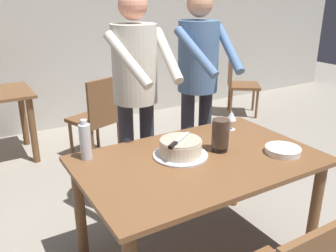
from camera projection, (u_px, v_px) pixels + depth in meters
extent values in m
cube|color=#BCB7AD|center=(57.00, 22.00, 4.46)|extent=(10.00, 0.12, 2.70)
cube|color=brown|center=(199.00, 160.00, 2.20)|extent=(1.46, 0.92, 0.03)
cylinder|color=brown|center=(315.00, 212.00, 2.33)|extent=(0.07, 0.07, 0.72)
cylinder|color=brown|center=(80.00, 213.00, 2.33)|extent=(0.07, 0.07, 0.72)
cylinder|color=brown|center=(236.00, 166.00, 2.96)|extent=(0.07, 0.07, 0.72)
cylinder|color=silver|center=(180.00, 155.00, 2.22)|extent=(0.34, 0.34, 0.01)
cylinder|color=beige|center=(181.00, 148.00, 2.20)|extent=(0.26, 0.26, 0.09)
cylinder|color=#A49984|center=(181.00, 140.00, 2.19)|extent=(0.25, 0.25, 0.01)
cube|color=silver|center=(182.00, 138.00, 2.20)|extent=(0.18, 0.13, 0.00)
cube|color=black|center=(173.00, 145.00, 2.09)|extent=(0.08, 0.06, 0.02)
cylinder|color=white|center=(283.00, 153.00, 2.26)|extent=(0.22, 0.22, 0.01)
cylinder|color=white|center=(283.00, 151.00, 2.26)|extent=(0.22, 0.22, 0.01)
cylinder|color=white|center=(283.00, 150.00, 2.25)|extent=(0.22, 0.22, 0.01)
cylinder|color=white|center=(283.00, 148.00, 2.25)|extent=(0.22, 0.22, 0.01)
cylinder|color=silver|center=(231.00, 129.00, 2.65)|extent=(0.07, 0.07, 0.00)
cylinder|color=silver|center=(231.00, 125.00, 2.64)|extent=(0.01, 0.01, 0.07)
cone|color=silver|center=(231.00, 115.00, 2.61)|extent=(0.08, 0.08, 0.07)
cylinder|color=silver|center=(85.00, 142.00, 2.15)|extent=(0.07, 0.07, 0.22)
cylinder|color=silver|center=(84.00, 122.00, 2.11)|extent=(0.04, 0.04, 0.03)
cylinder|color=black|center=(220.00, 148.00, 2.29)|extent=(0.10, 0.10, 0.03)
cylinder|color=#3F2D23|center=(220.00, 133.00, 2.26)|extent=(0.11, 0.11, 0.18)
cylinder|color=#2D2D38|center=(147.00, 157.00, 2.85)|extent=(0.11, 0.11, 0.95)
cylinder|color=#2D2D38|center=(128.00, 163.00, 2.75)|extent=(0.11, 0.11, 0.95)
cylinder|color=beige|center=(135.00, 64.00, 2.53)|extent=(0.32, 0.32, 0.55)
sphere|color=tan|center=(133.00, 5.00, 2.40)|extent=(0.20, 0.20, 0.20)
cylinder|color=beige|center=(168.00, 55.00, 2.46)|extent=(0.12, 0.42, 0.34)
cylinder|color=beige|center=(128.00, 60.00, 2.29)|extent=(0.19, 0.42, 0.34)
cylinder|color=#2D2D38|center=(204.00, 142.00, 3.14)|extent=(0.11, 0.11, 0.95)
cylinder|color=#2D2D38|center=(187.00, 146.00, 3.05)|extent=(0.11, 0.11, 0.95)
cylinder|color=#4C6B93|center=(198.00, 56.00, 2.83)|extent=(0.32, 0.32, 0.55)
sphere|color=tan|center=(200.00, 4.00, 2.69)|extent=(0.20, 0.20, 0.20)
cylinder|color=#4C6B93|center=(229.00, 49.00, 2.74)|extent=(0.15, 0.42, 0.34)
cylinder|color=#4C6B93|center=(196.00, 52.00, 2.59)|extent=(0.16, 0.42, 0.34)
cylinder|color=brown|center=(33.00, 131.00, 3.73)|extent=(0.07, 0.07, 0.71)
cylinder|color=brown|center=(23.00, 116.00, 4.17)|extent=(0.07, 0.07, 0.71)
cube|color=brown|center=(94.00, 119.00, 3.83)|extent=(0.56, 0.56, 0.04)
cylinder|color=brown|center=(71.00, 140.00, 3.89)|extent=(0.04, 0.04, 0.41)
cylinder|color=brown|center=(97.00, 130.00, 4.15)|extent=(0.04, 0.04, 0.41)
cylinder|color=brown|center=(93.00, 148.00, 3.67)|extent=(0.04, 0.04, 0.41)
cylinder|color=brown|center=(119.00, 138.00, 3.94)|extent=(0.04, 0.04, 0.41)
cube|color=brown|center=(105.00, 101.00, 3.63)|extent=(0.42, 0.18, 0.45)
cube|color=brown|center=(244.00, 86.00, 5.22)|extent=(0.61, 0.61, 0.04)
cylinder|color=brown|center=(253.00, 97.00, 5.45)|extent=(0.04, 0.04, 0.41)
cylinder|color=brown|center=(257.00, 104.00, 5.11)|extent=(0.04, 0.04, 0.41)
cylinder|color=brown|center=(229.00, 97.00, 5.48)|extent=(0.04, 0.04, 0.41)
cylinder|color=brown|center=(231.00, 104.00, 5.14)|extent=(0.04, 0.04, 0.41)
cube|color=brown|center=(230.00, 69.00, 5.15)|extent=(0.28, 0.37, 0.45)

